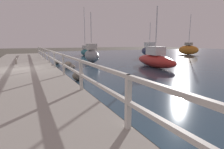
# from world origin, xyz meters

# --- Properties ---
(ground_plane) EXTENTS (120.00, 120.00, 0.00)m
(ground_plane) POSITION_xyz_m (0.00, 0.00, 0.00)
(ground_plane) COLOR #4C473D
(dock_walkway) EXTENTS (4.50, 36.00, 0.36)m
(dock_walkway) POSITION_xyz_m (0.00, 0.00, 0.18)
(dock_walkway) COLOR #9E998E
(dock_walkway) RESTS_ON ground
(railing) EXTENTS (0.10, 32.50, 1.08)m
(railing) POSITION_xyz_m (2.15, -0.00, 1.10)
(railing) COLOR silver
(railing) RESTS_ON dock_walkway
(boulder_far_strip) EXTENTS (0.67, 0.60, 0.50)m
(boulder_far_strip) POSITION_xyz_m (3.48, 2.02, 0.25)
(boulder_far_strip) COLOR gray
(boulder_far_strip) RESTS_ON ground
(boulder_upstream) EXTENTS (0.43, 0.39, 0.32)m
(boulder_upstream) POSITION_xyz_m (3.64, 1.12, 0.16)
(boulder_upstream) COLOR gray
(boulder_upstream) RESTS_ON ground
(boulder_mid_strip) EXTENTS (0.59, 0.53, 0.44)m
(boulder_mid_strip) POSITION_xyz_m (3.03, 4.72, 0.22)
(boulder_mid_strip) COLOR #666056
(boulder_mid_strip) RESTS_ON ground
(boulder_near_dock) EXTENTS (0.66, 0.60, 0.50)m
(boulder_near_dock) POSITION_xyz_m (2.90, -3.29, 0.25)
(boulder_near_dock) COLOR #666056
(boulder_near_dock) RESTS_ON ground
(mooring_bollard) EXTENTS (0.17, 0.17, 0.47)m
(mooring_bollard) POSITION_xyz_m (-0.34, 3.14, 0.59)
(mooring_bollard) COLOR gray
(mooring_bollard) RESTS_ON dock_walkway
(sailboat_red) EXTENTS (2.03, 5.41, 4.89)m
(sailboat_red) POSITION_xyz_m (10.11, -0.94, 0.63)
(sailboat_red) COLOR red
(sailboat_red) RESTS_ON water_surface
(sailboat_navy) EXTENTS (2.84, 5.41, 4.97)m
(sailboat_navy) POSITION_xyz_m (17.39, 9.17, 0.83)
(sailboat_navy) COLOR #192347
(sailboat_navy) RESTS_ON water_surface
(sailboat_teal) EXTENTS (1.06, 3.96, 7.35)m
(sailboat_teal) POSITION_xyz_m (8.85, 14.43, 0.62)
(sailboat_teal) COLOR #1E707A
(sailboat_teal) RESTS_ON water_surface
(sailboat_orange) EXTENTS (1.98, 3.65, 6.66)m
(sailboat_orange) POSITION_xyz_m (25.53, 8.94, 0.88)
(sailboat_orange) COLOR orange
(sailboat_orange) RESTS_ON water_surface
(sailboat_gray) EXTENTS (1.59, 4.05, 5.07)m
(sailboat_gray) POSITION_xyz_m (6.61, 5.04, 0.78)
(sailboat_gray) COLOR gray
(sailboat_gray) RESTS_ON water_surface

